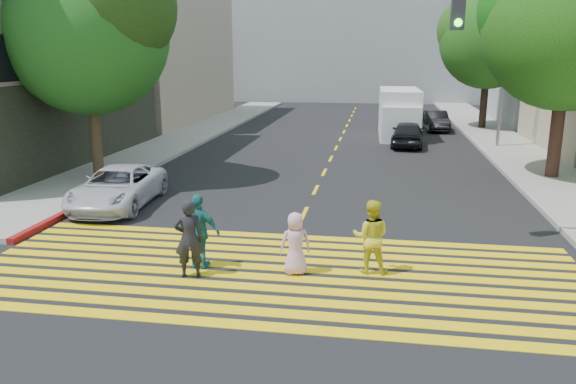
% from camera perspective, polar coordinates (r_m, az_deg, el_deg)
% --- Properties ---
extents(ground, '(120.00, 120.00, 0.00)m').
position_cam_1_polar(ground, '(11.25, -2.52, -10.63)').
color(ground, black).
extents(sidewalk_left, '(3.00, 40.00, 0.15)m').
position_cam_1_polar(sidewalk_left, '(34.04, -9.03, 6.05)').
color(sidewalk_left, gray).
rests_on(sidewalk_left, ground).
extents(sidewalk_right, '(3.00, 60.00, 0.15)m').
position_cam_1_polar(sidewalk_right, '(26.21, 23.24, 2.73)').
color(sidewalk_right, gray).
rests_on(sidewalk_right, ground).
extents(curb_red, '(0.20, 8.00, 0.16)m').
position_cam_1_polar(curb_red, '(18.95, -19.50, -0.89)').
color(curb_red, maroon).
rests_on(curb_red, ground).
extents(crosswalk, '(13.40, 5.30, 0.01)m').
position_cam_1_polar(crosswalk, '(12.40, -1.30, -8.18)').
color(crosswalk, yellow).
rests_on(crosswalk, ground).
extents(lane_line, '(0.12, 34.40, 0.01)m').
position_cam_1_polar(lane_line, '(32.91, 5.53, 5.76)').
color(lane_line, yellow).
rests_on(lane_line, ground).
extents(building_left_tan, '(12.00, 16.00, 10.00)m').
position_cam_1_polar(building_left_tan, '(42.11, -16.69, 13.87)').
color(building_left_tan, tan).
rests_on(building_left_tan, ground).
extents(backdrop_block, '(30.00, 8.00, 12.00)m').
position_cam_1_polar(backdrop_block, '(58.06, 7.47, 15.19)').
color(backdrop_block, gray).
rests_on(backdrop_block, ground).
extents(tree_left, '(7.87, 7.65, 8.41)m').
position_cam_1_polar(tree_left, '(21.91, -19.59, 15.80)').
color(tree_left, '#413224').
rests_on(tree_left, ground).
extents(tree_right_near, '(8.20, 7.96, 8.76)m').
position_cam_1_polar(tree_right_near, '(23.02, 26.95, 15.65)').
color(tree_right_near, black).
rests_on(tree_right_near, ground).
extents(tree_right_far, '(7.73, 7.46, 8.50)m').
position_cam_1_polar(tree_right_far, '(36.93, 19.92, 14.83)').
color(tree_right_far, black).
rests_on(tree_right_far, ground).
extents(pedestrian_man, '(0.71, 0.57, 1.70)m').
position_cam_1_polar(pedestrian_man, '(12.12, -10.03, -4.66)').
color(pedestrian_man, black).
rests_on(pedestrian_man, ground).
extents(pedestrian_woman, '(0.81, 0.64, 1.64)m').
position_cam_1_polar(pedestrian_woman, '(12.28, 8.42, -4.51)').
color(pedestrian_woman, yellow).
rests_on(pedestrian_woman, ground).
extents(pedestrian_child, '(0.79, 0.65, 1.38)m').
position_cam_1_polar(pedestrian_child, '(12.11, 0.75, -5.27)').
color(pedestrian_child, '#DCA2C7').
rests_on(pedestrian_child, ground).
extents(pedestrian_extra, '(1.04, 0.57, 1.68)m').
position_cam_1_polar(pedestrian_extra, '(12.59, -9.01, -3.97)').
color(pedestrian_extra, '#247579').
rests_on(pedestrian_extra, ground).
extents(white_sedan, '(2.34, 4.54, 1.23)m').
position_cam_1_polar(white_sedan, '(18.23, -16.94, 0.47)').
color(white_sedan, silver).
rests_on(white_sedan, ground).
extents(dark_car_near, '(1.86, 4.00, 1.33)m').
position_cam_1_polar(dark_car_near, '(29.39, 12.06, 5.83)').
color(dark_car_near, black).
rests_on(dark_car_near, ground).
extents(silver_car, '(2.19, 4.30, 1.20)m').
position_cam_1_polar(silver_car, '(40.15, 11.28, 7.89)').
color(silver_car, '#9299A1').
rests_on(silver_car, ground).
extents(dark_car_parked, '(1.49, 3.72, 1.20)m').
position_cam_1_polar(dark_car_parked, '(35.89, 14.80, 7.01)').
color(dark_car_parked, black).
rests_on(dark_car_parked, ground).
extents(white_van, '(2.26, 5.72, 2.68)m').
position_cam_1_polar(white_van, '(32.50, 11.22, 7.71)').
color(white_van, white).
rests_on(white_van, ground).
extents(street_lamp, '(1.93, 0.65, 8.60)m').
position_cam_1_polar(street_lamp, '(29.62, 20.95, 13.60)').
color(street_lamp, slate).
rests_on(street_lamp, ground).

